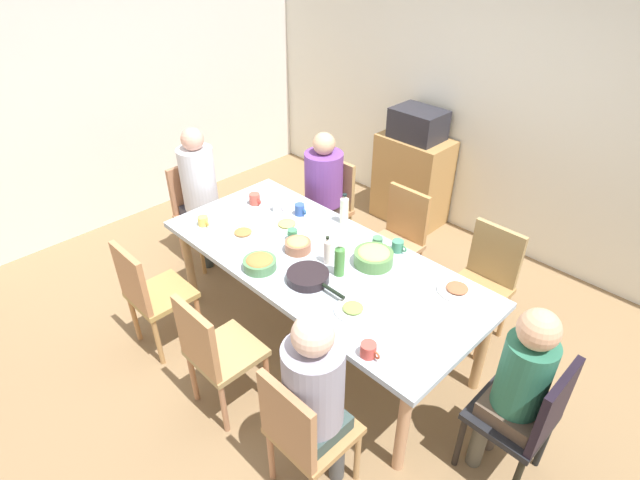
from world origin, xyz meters
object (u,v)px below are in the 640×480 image
at_px(person_1, 315,391).
at_px(bowl_0, 260,263).
at_px(dining_table, 320,266).
at_px(chair_6, 198,207).
at_px(chair_3, 214,351).
at_px(cup_7, 203,221).
at_px(chair_5, 484,278).
at_px(chair_0, 398,236).
at_px(chair_1, 303,431).
at_px(bottle_0, 344,209).
at_px(microwave, 418,124).
at_px(serving_pan, 308,277).
at_px(person_6, 200,186).
at_px(plate_3, 287,225).
at_px(cup_6, 255,199).
at_px(chair_2, 150,292).
at_px(cup_3, 293,235).
at_px(chair_4, 330,203).
at_px(chair_7, 527,417).
at_px(cup_1, 300,210).
at_px(plate_2, 457,290).
at_px(cup_5, 398,246).
at_px(cup_2, 369,350).
at_px(side_cabinet, 412,180).
at_px(cup_4, 278,206).
at_px(bottle_2, 340,260).
at_px(plate_0, 243,233).
at_px(bowl_2, 374,257).
at_px(person_4, 323,185).
at_px(bowl_1, 298,245).
at_px(cup_0, 378,243).
at_px(person_7, 519,382).
at_px(bottle_1, 328,250).

height_order(person_1, bowl_0, person_1).
distance_m(dining_table, chair_6, 1.57).
bearing_deg(chair_3, cup_7, 147.98).
xyz_separation_m(chair_5, chair_6, (-2.34, -0.90, 0.00)).
relative_size(chair_0, chair_1, 1.00).
xyz_separation_m(bottle_0, microwave, (-0.40, 1.45, 0.18)).
bearing_deg(serving_pan, chair_3, -100.35).
bearing_deg(person_6, bottle_0, 19.91).
distance_m(plate_3, cup_6, 0.44).
bearing_deg(plate_3, chair_2, -107.43).
bearing_deg(serving_pan, cup_3, 149.84).
distance_m(chair_4, chair_7, 2.51).
bearing_deg(person_1, serving_pan, 138.50).
bearing_deg(cup_1, chair_1, -42.50).
xyz_separation_m(chair_0, person_1, (0.79, -1.71, 0.23)).
relative_size(plate_2, cup_3, 2.31).
bearing_deg(cup_5, bowl_0, -122.64).
relative_size(plate_2, cup_2, 2.01).
height_order(chair_3, side_cabinet, same).
xyz_separation_m(cup_4, bottle_2, (0.91, -0.25, 0.07)).
bearing_deg(microwave, bottle_2, -67.13).
bearing_deg(plate_0, chair_0, 61.20).
xyz_separation_m(bowl_0, bowl_2, (0.50, 0.58, 0.01)).
height_order(chair_5, cup_7, chair_5).
distance_m(dining_table, chair_2, 1.21).
bearing_deg(person_4, side_cabinet, 80.58).
height_order(bowl_1, bottle_2, bottle_2).
xyz_separation_m(chair_2, chair_3, (0.79, 0.00, 0.00)).
distance_m(chair_7, serving_pan, 1.48).
relative_size(person_1, microwave, 2.58).
height_order(chair_4, cup_0, chair_4).
xyz_separation_m(chair_7, person_7, (-0.09, 0.00, 0.20)).
height_order(chair_7, bottle_1, bottle_1).
xyz_separation_m(plate_0, bottle_0, (0.40, 0.65, 0.10)).
relative_size(chair_0, bowl_2, 3.40).
xyz_separation_m(chair_1, chair_2, (-1.57, 0.00, 0.00)).
relative_size(person_1, chair_5, 1.38).
height_order(chair_5, microwave, microwave).
distance_m(cup_0, cup_4, 0.91).
bearing_deg(person_6, dining_table, 0.00).
height_order(chair_5, bowl_0, chair_5).
height_order(plate_3, microwave, microwave).
bearing_deg(microwave, serving_pan, -71.17).
distance_m(chair_7, microwave, 2.93).
bearing_deg(side_cabinet, serving_pan, -71.17).
height_order(person_1, plate_0, person_1).
xyz_separation_m(serving_pan, cup_5, (0.20, 0.68, 0.01)).
bearing_deg(person_1, cup_0, 116.28).
distance_m(person_7, plate_2, 0.71).
bearing_deg(cup_6, cup_2, -19.17).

